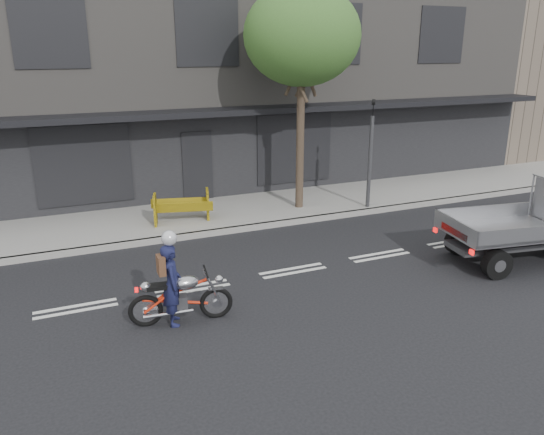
{
  "coord_description": "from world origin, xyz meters",
  "views": [
    {
      "loc": [
        -4.93,
        -10.29,
        4.99
      ],
      "look_at": [
        -0.32,
        0.5,
        1.2
      ],
      "focal_mm": 35.0,
      "sensor_mm": 36.0,
      "label": 1
    }
  ],
  "objects_px": {
    "motorcycle": "(181,297)",
    "construction_barrier": "(184,208)",
    "street_tree": "(302,36)",
    "traffic_light_pole": "(370,160)",
    "rider": "(172,285)"
  },
  "relations": [
    {
      "from": "street_tree",
      "to": "traffic_light_pole",
      "type": "relative_size",
      "value": 1.93
    },
    {
      "from": "traffic_light_pole",
      "to": "motorcycle",
      "type": "relative_size",
      "value": 1.79
    },
    {
      "from": "motorcycle",
      "to": "rider",
      "type": "relative_size",
      "value": 1.23
    },
    {
      "from": "street_tree",
      "to": "motorcycle",
      "type": "height_order",
      "value": "street_tree"
    },
    {
      "from": "construction_barrier",
      "to": "rider",
      "type": "bearing_deg",
      "value": -106.31
    },
    {
      "from": "street_tree",
      "to": "construction_barrier",
      "type": "relative_size",
      "value": 4.09
    },
    {
      "from": "traffic_light_pole",
      "to": "construction_barrier",
      "type": "xyz_separation_m",
      "value": [
        -5.77,
        0.6,
        -1.04
      ]
    },
    {
      "from": "traffic_light_pole",
      "to": "rider",
      "type": "distance_m",
      "value": 8.73
    },
    {
      "from": "motorcycle",
      "to": "construction_barrier",
      "type": "distance_m",
      "value": 5.46
    },
    {
      "from": "street_tree",
      "to": "traffic_light_pole",
      "type": "distance_m",
      "value": 4.23
    },
    {
      "from": "motorcycle",
      "to": "construction_barrier",
      "type": "height_order",
      "value": "construction_barrier"
    },
    {
      "from": "street_tree",
      "to": "rider",
      "type": "xyz_separation_m",
      "value": [
        -5.32,
        -5.53,
        -4.48
      ]
    },
    {
      "from": "rider",
      "to": "construction_barrier",
      "type": "distance_m",
      "value": 5.51
    },
    {
      "from": "street_tree",
      "to": "construction_barrier",
      "type": "bearing_deg",
      "value": -176.28
    },
    {
      "from": "traffic_light_pole",
      "to": "rider",
      "type": "height_order",
      "value": "traffic_light_pole"
    }
  ]
}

